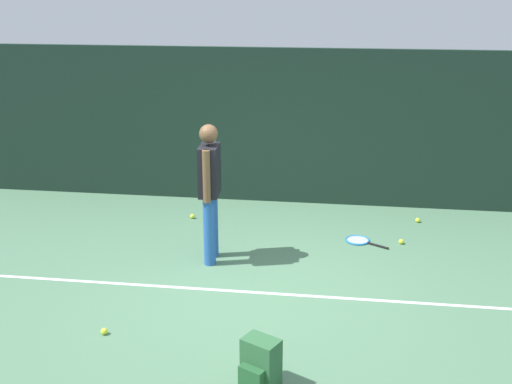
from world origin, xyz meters
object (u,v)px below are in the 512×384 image
at_px(tennis_ball_near_player, 104,331).
at_px(tennis_ball_far_left, 192,216).
at_px(backpack, 260,364).
at_px(tennis_ball_by_fence, 401,242).
at_px(tennis_racket, 359,241).
at_px(tennis_player, 210,185).
at_px(tennis_ball_mid_court, 418,220).

xyz_separation_m(tennis_ball_near_player, tennis_ball_far_left, (0.11, 3.20, 0.00)).
xyz_separation_m(backpack, tennis_ball_by_fence, (1.43, 3.27, -0.18)).
bearing_deg(tennis_ball_by_fence, tennis_racket, 179.24).
relative_size(tennis_player, tennis_ball_by_fence, 25.76).
distance_m(tennis_racket, backpack, 3.40).
height_order(backpack, tennis_ball_near_player, backpack).
distance_m(tennis_player, tennis_ball_near_player, 2.17).
height_order(backpack, tennis_ball_far_left, backpack).
distance_m(backpack, tennis_ball_by_fence, 3.57).
bearing_deg(tennis_ball_by_fence, tennis_ball_far_left, 169.57).
relative_size(tennis_ball_by_fence, tennis_ball_far_left, 1.00).
bearing_deg(tennis_ball_near_player, tennis_ball_by_fence, 41.28).
bearing_deg(tennis_player, tennis_ball_by_fence, 106.24).
xyz_separation_m(tennis_racket, backpack, (-0.89, -3.28, 0.20)).
distance_m(tennis_racket, tennis_ball_mid_court, 1.17).
height_order(tennis_ball_near_player, tennis_ball_far_left, same).
bearing_deg(tennis_ball_far_left, backpack, -68.58).
relative_size(tennis_racket, tennis_ball_mid_court, 9.36).
height_order(tennis_racket, tennis_ball_by_fence, tennis_ball_by_fence).
relative_size(tennis_ball_near_player, tennis_ball_by_fence, 1.00).
relative_size(tennis_racket, tennis_ball_by_fence, 9.36).
bearing_deg(tennis_ball_far_left, tennis_ball_mid_court, 5.12).
distance_m(tennis_ball_near_player, tennis_ball_by_fence, 4.04).
relative_size(backpack, tennis_ball_near_player, 6.67).
distance_m(tennis_racket, tennis_ball_far_left, 2.44).
height_order(tennis_ball_near_player, tennis_ball_mid_court, same).
relative_size(tennis_ball_near_player, tennis_ball_mid_court, 1.00).
distance_m(tennis_player, tennis_ball_far_left, 1.75).
distance_m(tennis_ball_by_fence, tennis_ball_mid_court, 0.88).
bearing_deg(tennis_racket, backpack, 105.22).
bearing_deg(tennis_ball_mid_court, tennis_racket, -135.57).
bearing_deg(backpack, tennis_ball_by_fence, 93.48).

